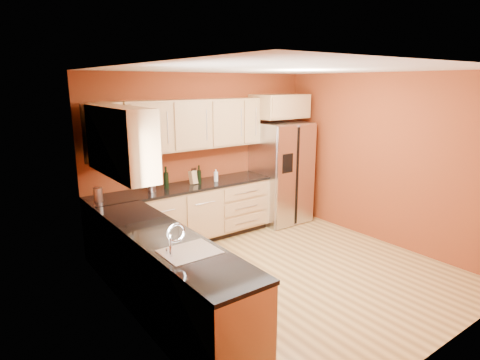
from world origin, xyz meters
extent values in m
plane|color=olive|center=(0.00, 0.00, 0.00)|extent=(4.00, 4.00, 0.00)
plane|color=white|center=(0.00, 0.00, 2.60)|extent=(4.00, 4.00, 0.00)
cube|color=maroon|center=(0.00, 2.00, 1.30)|extent=(4.00, 0.04, 2.60)
cube|color=maroon|center=(0.00, -2.00, 1.30)|extent=(4.00, 0.04, 2.60)
cube|color=maroon|center=(-2.00, 0.00, 1.30)|extent=(0.04, 4.00, 2.60)
cube|color=maroon|center=(2.00, 0.00, 1.30)|extent=(0.04, 4.00, 2.60)
cube|color=tan|center=(-0.55, 1.70, 0.44)|extent=(2.90, 0.60, 0.88)
cube|color=tan|center=(-1.70, 0.00, 0.44)|extent=(0.60, 2.80, 0.88)
cube|color=black|center=(-0.55, 1.69, 0.90)|extent=(2.90, 0.62, 0.04)
cube|color=black|center=(-1.69, 0.00, 0.90)|extent=(0.62, 2.80, 0.04)
cube|color=tan|center=(-0.25, 1.83, 1.83)|extent=(2.30, 0.33, 0.75)
cube|color=tan|center=(-1.83, 0.72, 1.83)|extent=(0.33, 1.35, 0.75)
cube|color=tan|center=(-1.67, 1.67, 1.83)|extent=(0.67, 0.67, 0.75)
cube|color=tan|center=(1.35, 1.70, 2.05)|extent=(0.92, 0.60, 0.40)
cube|color=#BCBCC1|center=(1.35, 1.62, 0.89)|extent=(0.90, 0.75, 1.78)
cube|color=white|center=(-1.98, -0.50, 1.55)|extent=(0.03, 0.90, 1.00)
cylinder|color=#BCBCC1|center=(-1.85, 1.65, 1.01)|extent=(0.14, 0.14, 0.18)
cylinder|color=#BCBCC1|center=(-1.08, 1.68, 1.01)|extent=(0.12, 0.12, 0.19)
cube|color=tan|center=(-0.36, 1.73, 1.02)|extent=(0.11, 0.11, 0.21)
cylinder|color=white|center=(0.00, 1.66, 1.02)|extent=(0.07, 0.07, 0.19)
camera|label=1|loc=(-3.35, -3.54, 2.44)|focal=30.00mm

